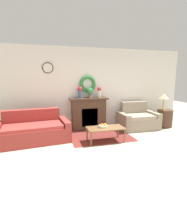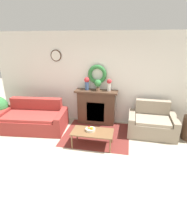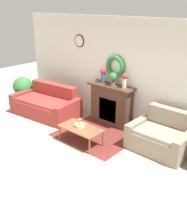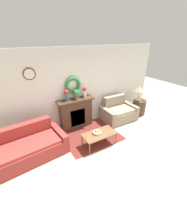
{
  "view_description": "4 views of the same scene",
  "coord_description": "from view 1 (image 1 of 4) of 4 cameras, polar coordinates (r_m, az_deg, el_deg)",
  "views": [
    {
      "loc": [
        -1.5,
        -3.1,
        1.72
      ],
      "look_at": [
        -0.24,
        1.48,
        0.79
      ],
      "focal_mm": 28.0,
      "sensor_mm": 36.0,
      "label": 1
    },
    {
      "loc": [
        0.78,
        -2.46,
        2.47
      ],
      "look_at": [
        0.02,
        1.36,
        0.85
      ],
      "focal_mm": 28.0,
      "sensor_mm": 36.0,
      "label": 2
    },
    {
      "loc": [
        3.71,
        -2.59,
        3.0
      ],
      "look_at": [
        0.22,
        1.42,
        0.76
      ],
      "focal_mm": 42.0,
      "sensor_mm": 36.0,
      "label": 3
    },
    {
      "loc": [
        -1.99,
        -1.85,
        2.97
      ],
      "look_at": [
        0.07,
        1.62,
        0.91
      ],
      "focal_mm": 24.0,
      "sensor_mm": 36.0,
      "label": 4
    }
  ],
  "objects": [
    {
      "name": "wall_back",
      "position": [
        6.02,
        -1.04,
        7.65
      ],
      "size": [
        6.8,
        0.18,
        2.7
      ],
      "color": "white",
      "rests_on": "ground_plane"
    },
    {
      "name": "floor_rug",
      "position": [
        5.39,
        1.87,
        -7.46
      ],
      "size": [
        1.8,
        1.63,
        0.01
      ],
      "color": "maroon",
      "rests_on": "ground_plane"
    },
    {
      "name": "loveseat_right",
      "position": [
        6.21,
        14.17,
        -2.42
      ],
      "size": [
        1.29,
        0.91,
        0.89
      ],
      "rotation": [
        0.0,
        0.0,
        -0.02
      ],
      "color": "gray",
      "rests_on": "ground_plane"
    },
    {
      "name": "table_lamp",
      "position": [
        6.6,
        21.97,
        4.72
      ],
      "size": [
        0.33,
        0.33,
        0.58
      ],
      "color": "#B28E42",
      "rests_on": "side_table_by_loveseat"
    },
    {
      "name": "mug",
      "position": [
        6.65,
        23.75,
        1.0
      ],
      "size": [
        0.08,
        0.08,
        0.1
      ],
      "color": "silver",
      "rests_on": "side_table_by_loveseat"
    },
    {
      "name": "vase_on_mantel_left",
      "position": [
        5.74,
        -4.48,
        6.75
      ],
      "size": [
        0.16,
        0.16,
        0.38
      ],
      "color": "#3D5684",
      "rests_on": "fireplace"
    },
    {
      "name": "fruit_bowl",
      "position": [
        4.75,
        3.18,
        -4.55
      ],
      "size": [
        0.25,
        0.25,
        0.12
      ],
      "color": "beige",
      "rests_on": "coffee_table"
    },
    {
      "name": "side_table_by_loveseat",
      "position": [
        6.72,
        22.22,
        -1.88
      ],
      "size": [
        0.53,
        0.53,
        0.61
      ],
      "color": "#4C3323",
      "rests_on": "ground_plane"
    },
    {
      "name": "coffee_table",
      "position": [
        4.76,
        3.95,
        -5.51
      ],
      "size": [
        1.01,
        0.53,
        0.4
      ],
      "color": "brown",
      "rests_on": "ground_plane"
    },
    {
      "name": "potted_plant_on_mantel",
      "position": [
        5.8,
        -1.18,
        6.65
      ],
      "size": [
        0.21,
        0.21,
        0.33
      ],
      "color": "#8E664C",
      "rests_on": "fireplace"
    },
    {
      "name": "ground_plane",
      "position": [
        3.85,
        9.64,
        -15.61
      ],
      "size": [
        16.0,
        16.0,
        0.0
      ],
      "primitive_type": "plane",
      "color": "#ADA38E"
    },
    {
      "name": "vase_on_mantel_right",
      "position": [
        5.9,
        1.91,
        6.77
      ],
      "size": [
        0.14,
        0.14,
        0.36
      ],
      "color": "silver",
      "rests_on": "fireplace"
    },
    {
      "name": "fireplace",
      "position": [
        5.9,
        -1.57,
        -0.45
      ],
      "size": [
        1.27,
        0.41,
        1.06
      ],
      "color": "#4C3323",
      "rests_on": "ground_plane"
    },
    {
      "name": "couch_left",
      "position": [
        5.09,
        -19.1,
        -5.75
      ],
      "size": [
        1.99,
        1.19,
        0.84
      ],
      "rotation": [
        0.0,
        0.0,
        0.1
      ],
      "color": "#9E332D",
      "rests_on": "ground_plane"
    }
  ]
}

